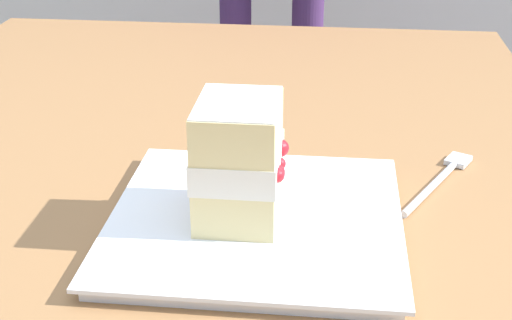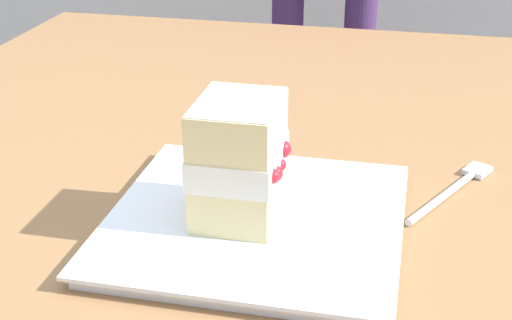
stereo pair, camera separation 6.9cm
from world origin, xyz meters
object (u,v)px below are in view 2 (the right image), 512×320
cake_slice (239,160)px  patio_table (147,318)px  dessert_fork (454,188)px  dessert_plate (256,222)px

cake_slice → patio_table: bearing=114.9°
cake_slice → dessert_fork: cake_slice is taller
dessert_fork → patio_table: bearing=119.6°
dessert_fork → dessert_plate: bearing=122.8°
patio_table → cake_slice: size_ratio=13.79×
patio_table → dessert_plate: dessert_plate is taller
cake_slice → dessert_fork: size_ratio=0.74×
dessert_plate → dessert_fork: 0.23m
patio_table → cake_slice: 0.19m
cake_slice → dessert_fork: (0.13, -0.21, -0.07)m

